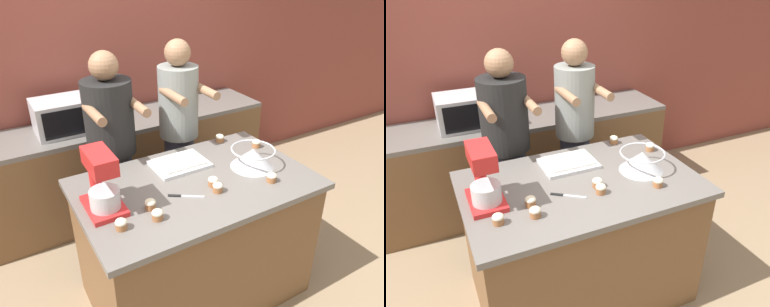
# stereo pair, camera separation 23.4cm
# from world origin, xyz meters

# --- Properties ---
(ground_plane) EXTENTS (16.00, 16.00, 0.00)m
(ground_plane) POSITION_xyz_m (0.00, 0.00, 0.00)
(ground_plane) COLOR #937A5B
(back_wall) EXTENTS (10.00, 0.06, 2.70)m
(back_wall) POSITION_xyz_m (0.00, 1.66, 1.35)
(back_wall) COLOR brown
(back_wall) RESTS_ON ground_plane
(island_counter) EXTENTS (1.51, 0.94, 0.95)m
(island_counter) POSITION_xyz_m (0.00, 0.00, 0.48)
(island_counter) COLOR brown
(island_counter) RESTS_ON ground_plane
(back_counter) EXTENTS (2.80, 0.60, 0.91)m
(back_counter) POSITION_xyz_m (0.00, 1.31, 0.46)
(back_counter) COLOR brown
(back_counter) RESTS_ON ground_plane
(person_left) EXTENTS (0.37, 0.52, 1.68)m
(person_left) POSITION_xyz_m (-0.30, 0.72, 0.88)
(person_left) COLOR #33384C
(person_left) RESTS_ON ground_plane
(person_right) EXTENTS (0.33, 0.50, 1.70)m
(person_right) POSITION_xyz_m (0.27, 0.72, 0.90)
(person_right) COLOR #33384C
(person_right) RESTS_ON ground_plane
(stand_mixer) EXTENTS (0.20, 0.30, 0.36)m
(stand_mixer) POSITION_xyz_m (-0.60, 0.01, 1.11)
(stand_mixer) COLOR red
(stand_mixer) RESTS_ON island_counter
(mixing_bowl) EXTENTS (0.30, 0.30, 0.14)m
(mixing_bowl) POSITION_xyz_m (0.43, -0.03, 1.02)
(mixing_bowl) COLOR #BCBCC1
(mixing_bowl) RESTS_ON island_counter
(baking_tray) EXTENTS (0.37, 0.28, 0.04)m
(baking_tray) POSITION_xyz_m (0.01, 0.23, 0.97)
(baking_tray) COLOR silver
(baking_tray) RESTS_ON island_counter
(microwave_oven) EXTENTS (0.55, 0.37, 0.28)m
(microwave_oven) POSITION_xyz_m (-0.46, 1.31, 1.05)
(microwave_oven) COLOR #B7B7BC
(microwave_oven) RESTS_ON back_counter
(knife) EXTENTS (0.19, 0.14, 0.01)m
(knife) POSITION_xyz_m (-0.15, -0.11, 0.95)
(knife) COLOR #BCBCC1
(knife) RESTS_ON island_counter
(cupcake_0) EXTENTS (0.06, 0.06, 0.06)m
(cupcake_0) POSITION_xyz_m (0.65, 0.19, 0.98)
(cupcake_0) COLOR #9E6038
(cupcake_0) RESTS_ON island_counter
(cupcake_1) EXTENTS (0.06, 0.06, 0.06)m
(cupcake_1) POSITION_xyz_m (0.07, -0.10, 0.98)
(cupcake_1) COLOR #9E6038
(cupcake_1) RESTS_ON island_counter
(cupcake_2) EXTENTS (0.06, 0.06, 0.06)m
(cupcake_2) POSITION_xyz_m (-0.58, -0.21, 0.98)
(cupcake_2) COLOR #9E6038
(cupcake_2) RESTS_ON island_counter
(cupcake_3) EXTENTS (0.06, 0.06, 0.06)m
(cupcake_3) POSITION_xyz_m (0.41, -0.25, 0.98)
(cupcake_3) COLOR #9E6038
(cupcake_3) RESTS_ON island_counter
(cupcake_4) EXTENTS (0.06, 0.06, 0.06)m
(cupcake_4) POSITION_xyz_m (0.47, 0.41, 0.98)
(cupcake_4) COLOR #9E6038
(cupcake_4) RESTS_ON island_counter
(cupcake_5) EXTENTS (0.06, 0.06, 0.06)m
(cupcake_5) POSITION_xyz_m (-0.38, -0.23, 0.98)
(cupcake_5) COLOR #9E6038
(cupcake_5) RESTS_ON island_counter
(cupcake_6) EXTENTS (0.06, 0.06, 0.06)m
(cupcake_6) POSITION_xyz_m (0.05, -0.17, 0.98)
(cupcake_6) COLOR #9E6038
(cupcake_6) RESTS_ON island_counter
(cupcake_7) EXTENTS (0.06, 0.06, 0.06)m
(cupcake_7) POSITION_xyz_m (-0.38, -0.12, 0.98)
(cupcake_7) COLOR #9E6038
(cupcake_7) RESTS_ON island_counter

